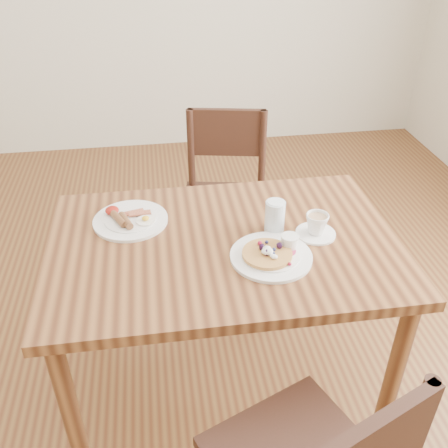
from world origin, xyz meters
The scene contains 7 objects.
ground centered at (0.00, 0.00, 0.00)m, with size 5.00×5.00×0.00m, color #5C311A.
dining_table centered at (0.00, 0.00, 0.65)m, with size 1.20×0.80×0.75m.
chair_far centered at (0.12, 0.76, 0.49)m, with size 0.49×0.49×0.88m.
pancake_plate centered at (0.14, -0.11, 0.76)m, with size 0.27×0.27×0.06m.
breakfast_plate centered at (-0.32, 0.17, 0.76)m, with size 0.27×0.27×0.04m.
teacup_saucer centered at (0.32, -0.01, 0.79)m, with size 0.14×0.14×0.08m.
water_glass centered at (0.18, 0.04, 0.81)m, with size 0.07×0.07×0.12m, color silver.
Camera 1 is at (-0.21, -1.38, 1.75)m, focal length 40.00 mm.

